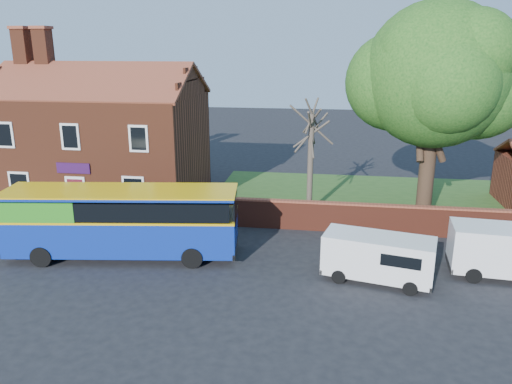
# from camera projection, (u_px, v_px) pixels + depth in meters

# --- Properties ---
(ground) EXTENTS (120.00, 120.00, 0.00)m
(ground) POSITION_uv_depth(u_px,v_px,m) (148.00, 280.00, 21.05)
(ground) COLOR black
(ground) RESTS_ON ground
(pavement) EXTENTS (18.00, 3.50, 0.12)m
(pavement) POSITION_uv_depth(u_px,v_px,m) (63.00, 224.00, 27.48)
(pavement) COLOR gray
(pavement) RESTS_ON ground
(kerb) EXTENTS (18.00, 0.15, 0.14)m
(kerb) POSITION_uv_depth(u_px,v_px,m) (46.00, 235.00, 25.82)
(kerb) COLOR slate
(kerb) RESTS_ON ground
(grass_strip) EXTENTS (26.00, 12.00, 0.04)m
(grass_strip) POSITION_uv_depth(u_px,v_px,m) (417.00, 201.00, 31.51)
(grass_strip) COLOR #426B28
(grass_strip) RESTS_ON ground
(shop_building) EXTENTS (12.30, 8.13, 10.50)m
(shop_building) POSITION_uv_depth(u_px,v_px,m) (103.00, 144.00, 31.98)
(shop_building) COLOR brown
(shop_building) RESTS_ON ground
(boundary_wall) EXTENTS (22.00, 0.38, 1.60)m
(boundary_wall) POSITION_uv_depth(u_px,v_px,m) (437.00, 222.00, 25.60)
(boundary_wall) COLOR maroon
(boundary_wall) RESTS_ON ground
(bus) EXTENTS (10.83, 4.04, 3.22)m
(bus) POSITION_uv_depth(u_px,v_px,m) (115.00, 219.00, 22.94)
(bus) COLOR #0D2B98
(bus) RESTS_ON ground
(van_near) EXTENTS (4.76, 2.74, 1.96)m
(van_near) POSITION_uv_depth(u_px,v_px,m) (379.00, 256.00, 20.69)
(van_near) COLOR white
(van_near) RESTS_ON ground
(large_tree) EXTENTS (9.72, 7.69, 11.86)m
(large_tree) POSITION_uv_depth(u_px,v_px,m) (437.00, 79.00, 26.44)
(large_tree) COLOR black
(large_tree) RESTS_ON ground
(bare_tree) EXTENTS (2.39, 2.85, 6.37)m
(bare_tree) POSITION_uv_depth(u_px,v_px,m) (311.00, 159.00, 28.54)
(bare_tree) COLOR #4C4238
(bare_tree) RESTS_ON ground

